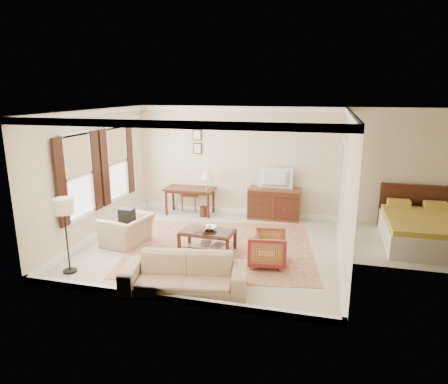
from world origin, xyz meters
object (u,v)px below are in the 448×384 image
at_px(sideboard, 274,204).
at_px(tv, 275,172).
at_px(writing_desk, 190,192).
at_px(coffee_table, 207,235).
at_px(club_armchair, 127,225).
at_px(striped_armchair, 268,247).
at_px(sofa, 185,268).

distance_m(sideboard, tv, 0.85).
distance_m(writing_desk, coffee_table, 2.70).
height_order(sideboard, tv, tv).
relative_size(writing_desk, tv, 1.53).
bearing_deg(sideboard, club_armchair, -138.06).
bearing_deg(striped_armchair, sideboard, -2.82).
distance_m(tv, striped_armchair, 3.01).
bearing_deg(writing_desk, tv, 3.21).
bearing_deg(coffee_table, sofa, -86.07).
height_order(sideboard, coffee_table, sideboard).
xyz_separation_m(tv, striped_armchair, (0.26, -2.86, -0.89)).
relative_size(coffee_table, club_armchair, 1.13).
relative_size(striped_armchair, sofa, 0.35).
relative_size(tv, coffee_table, 0.78).
distance_m(coffee_table, club_armchair, 1.82).
bearing_deg(coffee_table, club_armchair, -178.68).
height_order(coffee_table, club_armchair, club_armchair).
bearing_deg(tv, club_armchair, 41.71).
xyz_separation_m(writing_desk, club_armchair, (-0.60, -2.43, -0.19)).
bearing_deg(coffee_table, sideboard, 67.50).
bearing_deg(coffee_table, striped_armchair, -14.41).
bearing_deg(striped_armchair, writing_desk, 34.82).
distance_m(striped_armchair, club_armchair, 3.15).
relative_size(tv, club_armchair, 0.88).
bearing_deg(club_armchair, striped_armchair, 94.06).
distance_m(tv, sofa, 4.42).
bearing_deg(sofa, club_armchair, 129.00).
bearing_deg(writing_desk, sideboard, 3.71).
distance_m(writing_desk, tv, 2.36).
bearing_deg(tv, striped_armchair, 95.27).
bearing_deg(sofa, sideboard, 67.33).
bearing_deg(club_armchair, coffee_table, 100.77).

